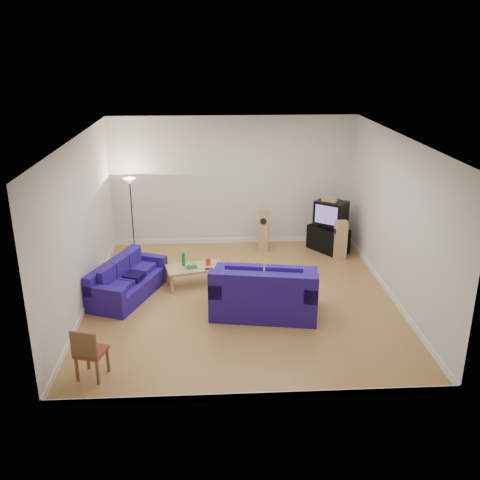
{
  "coord_description": "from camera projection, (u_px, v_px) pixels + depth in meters",
  "views": [
    {
      "loc": [
        -0.57,
        -9.6,
        4.76
      ],
      "look_at": [
        0.0,
        0.4,
        1.1
      ],
      "focal_mm": 40.0,
      "sensor_mm": 36.0,
      "label": 1
    }
  ],
  "objects": [
    {
      "name": "tissue_box",
      "position": [
        192.0,
        266.0,
        11.03
      ],
      "size": [
        0.23,
        0.16,
        0.09
      ],
      "primitive_type": "cube",
      "rotation": [
        0.0,
        0.0,
        0.23
      ],
      "color": "green",
      "rests_on": "coffee_table"
    },
    {
      "name": "bottle",
      "position": [
        183.0,
        259.0,
        11.11
      ],
      "size": [
        0.08,
        0.08,
        0.3
      ],
      "primitive_type": "cylinder",
      "rotation": [
        0.0,
        0.0,
        -0.16
      ],
      "color": "#197233",
      "rests_on": "coffee_table"
    },
    {
      "name": "tv_stand",
      "position": [
        328.0,
        239.0,
        13.07
      ],
      "size": [
        0.99,
        1.1,
        0.59
      ],
      "primitive_type": "cube",
      "rotation": [
        0.0,
        0.0,
        -0.97
      ],
      "color": "black",
      "rests_on": "ground"
    },
    {
      "name": "coffee_table",
      "position": [
        195.0,
        269.0,
        11.13
      ],
      "size": [
        1.26,
        0.82,
        0.42
      ],
      "rotation": [
        0.0,
        0.0,
        0.23
      ],
      "color": "tan",
      "rests_on": "ground"
    },
    {
      "name": "centre_speaker",
      "position": [
        330.0,
        199.0,
        12.75
      ],
      "size": [
        0.38,
        0.33,
        0.13
      ],
      "primitive_type": "cube",
      "rotation": [
        0.0,
        0.0,
        -0.63
      ],
      "color": "tan",
      "rests_on": "television"
    },
    {
      "name": "av_receiver",
      "position": [
        331.0,
        226.0,
        12.93
      ],
      "size": [
        0.56,
        0.58,
        0.11
      ],
      "primitive_type": "cube",
      "rotation": [
        0.0,
        0.0,
        -0.97
      ],
      "color": "black",
      "rests_on": "tv_stand"
    },
    {
      "name": "television",
      "position": [
        331.0,
        212.0,
        12.86
      ],
      "size": [
        0.88,
        0.85,
        0.55
      ],
      "rotation": [
        0.0,
        0.0,
        -0.67
      ],
      "color": "black",
      "rests_on": "av_receiver"
    },
    {
      "name": "room",
      "position": [
        241.0,
        225.0,
        10.13
      ],
      "size": [
        6.01,
        6.51,
        3.21
      ],
      "color": "olive",
      "rests_on": "ground"
    },
    {
      "name": "speaker_right",
      "position": [
        340.0,
        240.0,
        12.51
      ],
      "size": [
        0.3,
        0.24,
        0.93
      ],
      "rotation": [
        0.0,
        0.0,
        -1.49
      ],
      "color": "tan",
      "rests_on": "ground"
    },
    {
      "name": "speaker_left",
      "position": [
        263.0,
        229.0,
        13.05
      ],
      "size": [
        0.29,
        0.36,
        1.06
      ],
      "rotation": [
        0.0,
        0.0,
        -0.15
      ],
      "color": "tan",
      "rests_on": "ground"
    },
    {
      "name": "sofa_loveseat",
      "position": [
        264.0,
        296.0,
        9.93
      ],
      "size": [
        2.11,
        1.41,
        0.98
      ],
      "rotation": [
        0.0,
        0.0,
        -0.17
      ],
      "color": "navy",
      "rests_on": "ground"
    },
    {
      "name": "red_canister",
      "position": [
        208.0,
        262.0,
        11.18
      ],
      "size": [
        0.14,
        0.14,
        0.15
      ],
      "primitive_type": "cylinder",
      "rotation": [
        0.0,
        0.0,
        0.47
      ],
      "color": "red",
      "rests_on": "coffee_table"
    },
    {
      "name": "remote",
      "position": [
        209.0,
        269.0,
        10.98
      ],
      "size": [
        0.17,
        0.06,
        0.02
      ],
      "primitive_type": "cube",
      "rotation": [
        0.0,
        0.0,
        0.08
      ],
      "color": "black",
      "rests_on": "coffee_table"
    },
    {
      "name": "sofa_three_seat",
      "position": [
        126.0,
        283.0,
        10.7
      ],
      "size": [
        1.47,
        2.07,
        0.73
      ],
      "rotation": [
        0.0,
        0.0,
        -1.95
      ],
      "color": "navy",
      "rests_on": "ground"
    },
    {
      "name": "dining_chair",
      "position": [
        89.0,
        351.0,
        7.94
      ],
      "size": [
        0.51,
        0.51,
        0.86
      ],
      "rotation": [
        0.0,
        0.0,
        -0.28
      ],
      "color": "brown",
      "rests_on": "ground"
    },
    {
      "name": "floor_lamp",
      "position": [
        130.0,
        192.0,
        12.54
      ],
      "size": [
        0.32,
        0.32,
        1.84
      ],
      "color": "black",
      "rests_on": "ground"
    }
  ]
}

